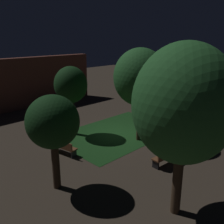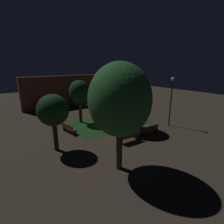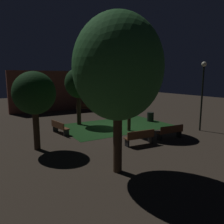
# 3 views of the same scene
# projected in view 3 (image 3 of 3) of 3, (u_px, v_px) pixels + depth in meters

# --- Properties ---
(ground_plane) EXTENTS (60.00, 60.00, 0.00)m
(ground_plane) POSITION_uv_depth(u_px,v_px,m) (115.00, 126.00, 17.06)
(ground_plane) COLOR #3D3328
(grass_lawn) EXTENTS (8.39, 5.45, 0.01)m
(grass_lawn) POSITION_uv_depth(u_px,v_px,m) (116.00, 126.00, 17.31)
(grass_lawn) COLOR #194219
(grass_lawn) RESTS_ON ground
(bench_near_trees) EXTENTS (1.83, 0.61, 0.88)m
(bench_near_trees) POSITION_uv_depth(u_px,v_px,m) (140.00, 137.00, 12.33)
(bench_near_trees) COLOR brown
(bench_near_trees) RESTS_ON ground
(bench_corner) EXTENTS (1.83, 0.60, 0.88)m
(bench_corner) POSITION_uv_depth(u_px,v_px,m) (170.00, 132.00, 13.55)
(bench_corner) COLOR brown
(bench_corner) RESTS_ON ground
(bench_back_row) EXTENTS (1.84, 1.17, 0.88)m
(bench_back_row) POSITION_uv_depth(u_px,v_px,m) (84.00, 108.00, 24.07)
(bench_back_row) COLOR brown
(bench_back_row) RESTS_ON ground
(bench_front_left) EXTENTS (0.78, 1.86, 0.88)m
(bench_front_left) POSITION_uv_depth(u_px,v_px,m) (60.00, 127.00, 14.78)
(bench_front_left) COLOR brown
(bench_front_left) RESTS_ON ground
(tree_near_wall) EXTENTS (3.51, 3.51, 6.30)m
(tree_near_wall) POSITION_uv_depth(u_px,v_px,m) (118.00, 68.00, 8.27)
(tree_near_wall) COLOR #423021
(tree_near_wall) RESTS_ON ground
(tree_back_right) EXTENTS (3.20, 3.20, 5.78)m
(tree_back_right) POSITION_uv_depth(u_px,v_px,m) (130.00, 75.00, 15.10)
(tree_back_right) COLOR #423021
(tree_back_right) RESTS_ON ground
(tree_lawn_side) EXTENTS (2.21, 2.21, 4.18)m
(tree_lawn_side) POSITION_uv_depth(u_px,v_px,m) (34.00, 94.00, 11.19)
(tree_lawn_side) COLOR #38281C
(tree_lawn_side) RESTS_ON ground
(tree_right_canopy) EXTENTS (2.15, 2.15, 4.59)m
(tree_right_canopy) POSITION_uv_depth(u_px,v_px,m) (78.00, 84.00, 17.25)
(tree_right_canopy) COLOR #2D2116
(tree_right_canopy) RESTS_ON ground
(lamp_post_plaza_west) EXTENTS (0.36, 0.36, 4.94)m
(lamp_post_plaza_west) POSITION_uv_depth(u_px,v_px,m) (203.00, 85.00, 15.26)
(lamp_post_plaza_west) COLOR black
(lamp_post_plaza_west) RESTS_ON ground
(trash_bin) EXTENTS (0.59, 0.59, 0.80)m
(trash_bin) POSITION_uv_depth(u_px,v_px,m) (150.00, 117.00, 19.03)
(trash_bin) COLOR black
(trash_bin) RESTS_ON ground
(building_wall_backdrop) EXTENTS (12.44, 0.80, 4.57)m
(building_wall_backdrop) POSITION_uv_depth(u_px,v_px,m) (65.00, 91.00, 25.47)
(building_wall_backdrop) COLOR brown
(building_wall_backdrop) RESTS_ON ground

